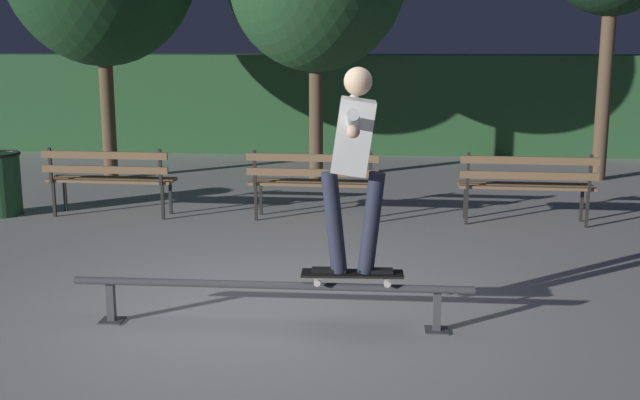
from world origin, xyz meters
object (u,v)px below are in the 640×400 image
(park_bench_right_center, at_px, (527,181))
(skateboarder, at_px, (354,153))
(trash_can, at_px, (1,183))
(park_bench_leftmost, at_px, (109,175))
(skateboard, at_px, (352,274))
(park_bench_left_center, at_px, (313,178))
(grind_rail, at_px, (271,291))

(park_bench_right_center, bearing_deg, skateboarder, -117.68)
(park_bench_right_center, height_order, trash_can, park_bench_right_center)
(park_bench_leftmost, xyz_separation_m, park_bench_right_center, (5.13, 0.00, 0.00))
(skateboard, bearing_deg, park_bench_leftmost, 131.07)
(skateboarder, height_order, park_bench_left_center, skateboarder)
(park_bench_left_center, height_order, park_bench_right_center, same)
(grind_rail, xyz_separation_m, park_bench_left_center, (-0.01, 3.67, 0.25))
(skateboarder, bearing_deg, park_bench_left_center, 99.86)
(grind_rail, distance_m, skateboard, 0.65)
(trash_can, bearing_deg, grind_rail, -42.70)
(skateboard, relative_size, park_bench_leftmost, 0.49)
(grind_rail, xyz_separation_m, park_bench_right_center, (2.56, 3.67, 0.25))
(grind_rail, bearing_deg, trash_can, 137.30)
(skateboard, height_order, park_bench_leftmost, park_bench_leftmost)
(park_bench_right_center, bearing_deg, park_bench_left_center, 180.00)
(park_bench_left_center, xyz_separation_m, park_bench_right_center, (2.56, 0.00, 0.00))
(skateboarder, distance_m, park_bench_leftmost, 4.94)
(skateboarder, relative_size, park_bench_leftmost, 0.97)
(grind_rail, xyz_separation_m, park_bench_leftmost, (-2.57, 3.67, 0.25))
(skateboarder, height_order, trash_can, skateboarder)
(park_bench_leftmost, distance_m, trash_can, 1.41)
(grind_rail, bearing_deg, park_bench_right_center, 55.13)
(skateboarder, bearing_deg, park_bench_leftmost, 131.10)
(park_bench_leftmost, xyz_separation_m, park_bench_left_center, (2.56, 0.00, 0.00))
(skateboard, height_order, skateboarder, skateboarder)
(park_bench_left_center, bearing_deg, grind_rail, -89.92)
(skateboard, relative_size, trash_can, 0.98)
(park_bench_leftmost, bearing_deg, grind_rail, -55.01)
(park_bench_leftmost, relative_size, trash_can, 2.02)
(park_bench_leftmost, bearing_deg, trash_can, -179.83)
(grind_rail, distance_m, park_bench_right_center, 4.48)
(park_bench_right_center, bearing_deg, park_bench_leftmost, 180.00)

